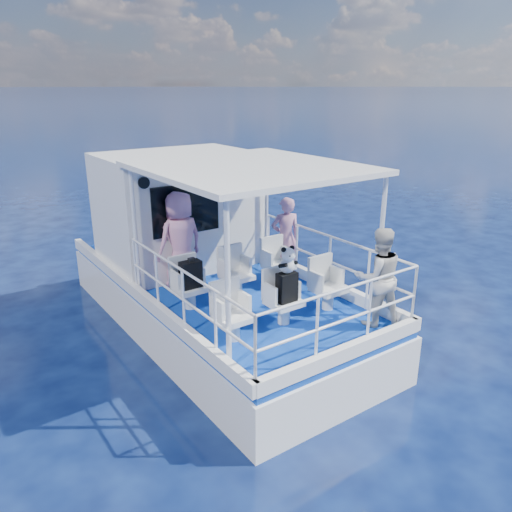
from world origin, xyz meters
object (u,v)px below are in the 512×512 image
(backpack_center, at_px, (287,287))
(passenger_stbd_aft, at_px, (378,277))
(panda, at_px, (288,260))
(passenger_port_fwd, at_px, (180,241))

(backpack_center, bearing_deg, passenger_stbd_aft, -33.07)
(panda, bearing_deg, passenger_port_fwd, 105.43)
(passenger_port_fwd, relative_size, passenger_stbd_aft, 1.15)
(passenger_stbd_aft, bearing_deg, panda, -11.72)
(passenger_port_fwd, distance_m, passenger_stbd_aft, 3.43)
(passenger_stbd_aft, height_order, backpack_center, passenger_stbd_aft)
(passenger_stbd_aft, relative_size, backpack_center, 3.31)
(passenger_port_fwd, height_order, passenger_stbd_aft, passenger_port_fwd)
(passenger_port_fwd, height_order, panda, passenger_port_fwd)
(backpack_center, distance_m, panda, 0.43)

